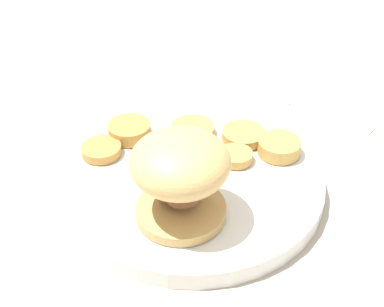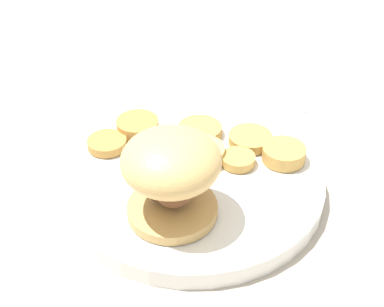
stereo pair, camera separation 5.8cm
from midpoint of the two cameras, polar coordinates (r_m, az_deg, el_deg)
ground_plane at (r=0.61m, az=2.73°, el=-3.68°), size 4.00×4.00×0.00m
dinner_plate at (r=0.60m, az=2.76°, el=-2.78°), size 0.29×0.29×0.02m
sandwich at (r=0.51m, az=1.03°, el=-2.01°), size 0.10×0.10×0.09m
potato_round_0 at (r=0.65m, az=3.40°, el=2.42°), size 0.05×0.05×0.01m
potato_round_1 at (r=0.65m, az=-3.30°, el=2.85°), size 0.05×0.05×0.02m
potato_round_2 at (r=0.64m, az=8.82°, el=1.47°), size 0.05×0.05×0.01m
potato_round_3 at (r=0.61m, az=3.69°, el=-0.03°), size 0.05×0.05×0.02m
potato_round_4 at (r=0.60m, az=7.67°, el=-0.75°), size 0.04×0.04×0.01m
potato_round_5 at (r=0.62m, az=12.42°, el=-0.10°), size 0.05×0.05×0.02m
potato_round_6 at (r=0.61m, az=-0.10°, el=0.07°), size 0.05×0.05×0.01m
potato_round_7 at (r=0.63m, az=-6.48°, el=1.00°), size 0.05×0.05×0.01m
fork at (r=0.75m, az=16.46°, el=3.70°), size 0.12×0.15×0.00m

